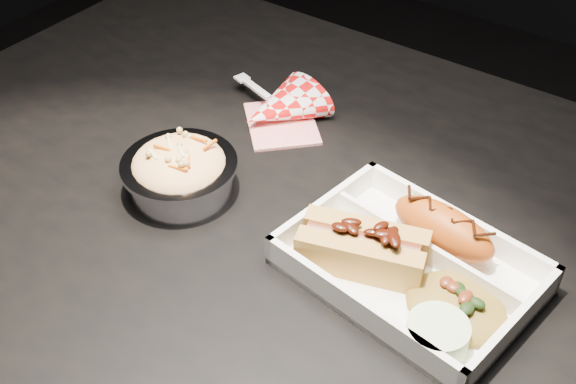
# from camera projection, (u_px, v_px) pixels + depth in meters

# --- Properties ---
(dining_table) EXTENTS (1.20, 0.80, 0.75)m
(dining_table) POSITION_uv_depth(u_px,v_px,m) (309.00, 258.00, 0.91)
(dining_table) COLOR black
(dining_table) RESTS_ON ground
(food_tray) EXTENTS (0.27, 0.21, 0.04)m
(food_tray) POSITION_uv_depth(u_px,v_px,m) (410.00, 269.00, 0.76)
(food_tray) COLOR white
(food_tray) RESTS_ON dining_table
(fried_pastry) EXTENTS (0.13, 0.07, 0.05)m
(fried_pastry) POSITION_uv_depth(u_px,v_px,m) (443.00, 228.00, 0.78)
(fried_pastry) COLOR #AC4911
(fried_pastry) RESTS_ON food_tray
(hotdog) EXTENTS (0.15, 0.10, 0.06)m
(hotdog) POSITION_uv_depth(u_px,v_px,m) (363.00, 246.00, 0.75)
(hotdog) COLOR #B8893F
(hotdog) RESTS_ON food_tray
(fried_rice_mound) EXTENTS (0.12, 0.10, 0.03)m
(fried_rice_mound) POSITION_uv_depth(u_px,v_px,m) (458.00, 300.00, 0.71)
(fried_rice_mound) COLOR olive
(fried_rice_mound) RESTS_ON food_tray
(cupcake_liner) EXTENTS (0.06, 0.06, 0.03)m
(cupcake_liner) POSITION_uv_depth(u_px,v_px,m) (437.00, 335.00, 0.68)
(cupcake_liner) COLOR beige
(cupcake_liner) RESTS_ON food_tray
(foil_coleslaw_cup) EXTENTS (0.14, 0.14, 0.07)m
(foil_coleslaw_cup) POSITION_uv_depth(u_px,v_px,m) (180.00, 171.00, 0.85)
(foil_coleslaw_cup) COLOR silver
(foil_coleslaw_cup) RESTS_ON dining_table
(napkin_fork) EXTENTS (0.18, 0.15, 0.10)m
(napkin_fork) POSITION_uv_depth(u_px,v_px,m) (280.00, 109.00, 0.98)
(napkin_fork) COLOR red
(napkin_fork) RESTS_ON dining_table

